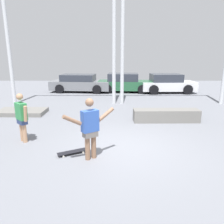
{
  "coord_description": "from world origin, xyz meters",
  "views": [
    {
      "loc": [
        -0.34,
        -6.15,
        2.72
      ],
      "look_at": [
        -0.37,
        1.41,
        0.75
      ],
      "focal_mm": 35.0,
      "sensor_mm": 36.0,
      "label": 1
    }
  ],
  "objects_px": {
    "bystander": "(22,116)",
    "parked_car_white": "(168,84)",
    "parked_car_grey": "(81,83)",
    "grind_box": "(167,115)",
    "parked_car_green": "(125,83)",
    "skateboard": "(73,152)",
    "skateboarder": "(91,126)",
    "manual_pad": "(23,112)"
  },
  "relations": [
    {
      "from": "parked_car_grey",
      "to": "bystander",
      "type": "relative_size",
      "value": 2.93
    },
    {
      "from": "grind_box",
      "to": "bystander",
      "type": "xyz_separation_m",
      "value": [
        -5.14,
        -2.23,
        0.59
      ]
    },
    {
      "from": "skateboarder",
      "to": "parked_car_white",
      "type": "distance_m",
      "value": 11.88
    },
    {
      "from": "skateboard",
      "to": "parked_car_green",
      "type": "height_order",
      "value": "parked_car_green"
    },
    {
      "from": "manual_pad",
      "to": "parked_car_grey",
      "type": "bearing_deg",
      "value": 74.04
    },
    {
      "from": "bystander",
      "to": "parked_car_white",
      "type": "bearing_deg",
      "value": -81.08
    },
    {
      "from": "skateboard",
      "to": "parked_car_white",
      "type": "relative_size",
      "value": 0.21
    },
    {
      "from": "skateboarder",
      "to": "skateboard",
      "type": "xyz_separation_m",
      "value": [
        -0.55,
        0.28,
        -0.85
      ]
    },
    {
      "from": "skateboard",
      "to": "parked_car_grey",
      "type": "relative_size",
      "value": 0.18
    },
    {
      "from": "skateboarder",
      "to": "parked_car_green",
      "type": "distance_m",
      "value": 11.35
    },
    {
      "from": "skateboard",
      "to": "manual_pad",
      "type": "distance_m",
      "value": 5.43
    },
    {
      "from": "skateboard",
      "to": "bystander",
      "type": "xyz_separation_m",
      "value": [
        -1.74,
        0.94,
        0.79
      ]
    },
    {
      "from": "parked_car_white",
      "to": "bystander",
      "type": "xyz_separation_m",
      "value": [
        -6.99,
        -9.69,
        0.18
      ]
    },
    {
      "from": "skateboard",
      "to": "grind_box",
      "type": "height_order",
      "value": "grind_box"
    },
    {
      "from": "parked_car_green",
      "to": "parked_car_white",
      "type": "relative_size",
      "value": 1.04
    },
    {
      "from": "parked_car_green",
      "to": "parked_car_white",
      "type": "height_order",
      "value": "parked_car_green"
    },
    {
      "from": "manual_pad",
      "to": "skateboarder",
      "type": "bearing_deg",
      "value": -51.28
    },
    {
      "from": "skateboarder",
      "to": "manual_pad",
      "type": "height_order",
      "value": "skateboarder"
    },
    {
      "from": "skateboard",
      "to": "parked_car_white",
      "type": "bearing_deg",
      "value": 36.34
    },
    {
      "from": "parked_car_green",
      "to": "bystander",
      "type": "relative_size",
      "value": 2.64
    },
    {
      "from": "parked_car_green",
      "to": "bystander",
      "type": "xyz_separation_m",
      "value": [
        -3.81,
        -10.03,
        0.18
      ]
    },
    {
      "from": "manual_pad",
      "to": "parked_car_grey",
      "type": "height_order",
      "value": "parked_car_grey"
    },
    {
      "from": "parked_car_grey",
      "to": "skateboard",
      "type": "bearing_deg",
      "value": -77.37
    },
    {
      "from": "parked_car_white",
      "to": "parked_car_grey",
      "type": "bearing_deg",
      "value": 174.93
    },
    {
      "from": "parked_car_grey",
      "to": "parked_car_green",
      "type": "distance_m",
      "value": 3.38
    },
    {
      "from": "parked_car_white",
      "to": "bystander",
      "type": "distance_m",
      "value": 11.95
    },
    {
      "from": "parked_car_green",
      "to": "parked_car_white",
      "type": "distance_m",
      "value": 3.19
    },
    {
      "from": "manual_pad",
      "to": "parked_car_green",
      "type": "bearing_deg",
      "value": 51.29
    },
    {
      "from": "manual_pad",
      "to": "parked_car_grey",
      "type": "xyz_separation_m",
      "value": [
        1.89,
        6.6,
        0.55
      ]
    },
    {
      "from": "grind_box",
      "to": "parked_car_green",
      "type": "height_order",
      "value": "parked_car_green"
    },
    {
      "from": "skateboard",
      "to": "grind_box",
      "type": "distance_m",
      "value": 4.66
    },
    {
      "from": "skateboard",
      "to": "parked_car_grey",
      "type": "distance_m",
      "value": 11.08
    },
    {
      "from": "parked_car_green",
      "to": "parked_car_grey",
      "type": "bearing_deg",
      "value": -176.13
    },
    {
      "from": "skateboarder",
      "to": "parked_car_green",
      "type": "relative_size",
      "value": 0.4
    },
    {
      "from": "manual_pad",
      "to": "parked_car_grey",
      "type": "distance_m",
      "value": 6.89
    },
    {
      "from": "grind_box",
      "to": "parked_car_grey",
      "type": "distance_m",
      "value": 9.14
    },
    {
      "from": "parked_car_grey",
      "to": "bystander",
      "type": "xyz_separation_m",
      "value": [
        -0.43,
        -10.05,
        0.21
      ]
    },
    {
      "from": "skateboarder",
      "to": "skateboard",
      "type": "distance_m",
      "value": 1.05
    },
    {
      "from": "parked_car_grey",
      "to": "parked_car_green",
      "type": "bearing_deg",
      "value": 5.46
    },
    {
      "from": "skateboard",
      "to": "parked_car_green",
      "type": "xyz_separation_m",
      "value": [
        2.08,
        10.97,
        0.61
      ]
    },
    {
      "from": "skateboarder",
      "to": "grind_box",
      "type": "height_order",
      "value": "skateboarder"
    },
    {
      "from": "skateboarder",
      "to": "parked_car_white",
      "type": "height_order",
      "value": "skateboarder"
    }
  ]
}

